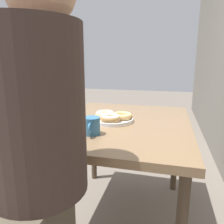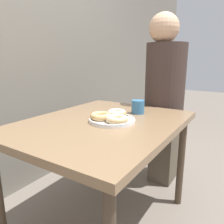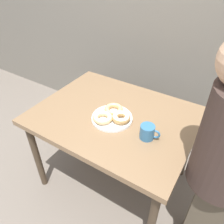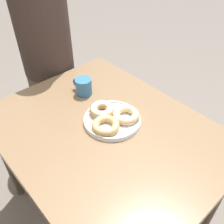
{
  "view_description": "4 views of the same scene",
  "coord_description": "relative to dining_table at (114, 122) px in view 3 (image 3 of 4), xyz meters",
  "views": [
    {
      "loc": [
        1.31,
        0.56,
        1.1
      ],
      "look_at": [
        0.02,
        0.22,
        0.78
      ],
      "focal_mm": 35.0,
      "sensor_mm": 36.0,
      "label": 1
    },
    {
      "loc": [
        -1.04,
        -0.45,
        1.09
      ],
      "look_at": [
        0.02,
        0.22,
        0.78
      ],
      "focal_mm": 35.0,
      "sensor_mm": 36.0,
      "label": 2
    },
    {
      "loc": [
        0.62,
        -0.75,
        1.65
      ],
      "look_at": [
        0.02,
        0.22,
        0.78
      ],
      "focal_mm": 35.0,
      "sensor_mm": 36.0,
      "label": 3
    },
    {
      "loc": [
        -0.64,
        0.81,
        1.54
      ],
      "look_at": [
        0.02,
        0.22,
        0.78
      ],
      "focal_mm": 40.0,
      "sensor_mm": 36.0,
      "label": 4
    }
  ],
  "objects": [
    {
      "name": "ground_plane",
      "position": [
        0.0,
        -0.28,
        -0.65
      ],
      "size": [
        14.0,
        14.0,
        0.0
      ],
      "primitive_type": "plane",
      "color": "#70665B"
    },
    {
      "name": "wall_back",
      "position": [
        0.0,
        0.85,
        0.65
      ],
      "size": [
        8.0,
        0.05,
        2.6
      ],
      "color": "slate",
      "rests_on": "ground_plane"
    },
    {
      "name": "donut_plate",
      "position": [
        0.02,
        -0.06,
        0.1
      ],
      "size": [
        0.27,
        0.29,
        0.06
      ],
      "color": "white",
      "rests_on": "dining_table"
    },
    {
      "name": "dining_table",
      "position": [
        0.0,
        0.0,
        0.0
      ],
      "size": [
        1.09,
        0.85,
        0.72
      ],
      "color": "#846647",
      "rests_on": "ground_plane"
    },
    {
      "name": "coffee_mug",
      "position": [
        0.29,
        -0.1,
        0.12
      ],
      "size": [
        0.12,
        0.09,
        0.09
      ],
      "color": "teal",
      "rests_on": "dining_table"
    }
  ]
}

